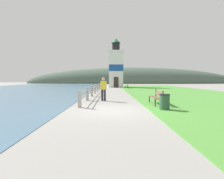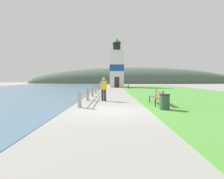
# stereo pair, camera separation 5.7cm
# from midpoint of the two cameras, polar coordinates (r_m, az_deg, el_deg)

# --- Properties ---
(ground_plane) EXTENTS (160.00, 160.00, 0.00)m
(ground_plane) POSITION_cam_midpoint_polar(r_m,az_deg,el_deg) (8.85, -0.18, -6.92)
(ground_plane) COLOR gray
(grass_verge) EXTENTS (12.00, 41.14, 0.06)m
(grass_verge) POSITION_cam_midpoint_polar(r_m,az_deg,el_deg) (23.81, 19.14, -0.54)
(grass_verge) COLOR #4C8E38
(grass_verge) RESTS_ON ground_plane
(seawall_railing) EXTENTS (0.18, 22.49, 0.96)m
(seawall_railing) POSITION_cam_midpoint_polar(r_m,az_deg,el_deg) (20.96, -5.07, 0.54)
(seawall_railing) COLOR #A8A399
(seawall_railing) RESTS_ON ground_plane
(park_bench_near) EXTENTS (0.55, 1.91, 0.94)m
(park_bench_near) POSITION_cam_midpoint_polar(r_m,az_deg,el_deg) (10.95, 14.39, -2.19)
(park_bench_near) COLOR brown
(park_bench_near) RESTS_ON ground_plane
(park_bench_midway) EXTENTS (0.61, 1.84, 0.94)m
(park_bench_midway) POSITION_cam_midpoint_polar(r_m,az_deg,el_deg) (30.19, 5.04, 1.39)
(park_bench_midway) COLOR brown
(park_bench_midway) RESTS_ON ground_plane
(lighthouse) EXTENTS (3.10, 3.10, 9.45)m
(lighthouse) POSITION_cam_midpoint_polar(r_m,az_deg,el_deg) (34.45, 1.39, 7.47)
(lighthouse) COLOR white
(lighthouse) RESTS_ON ground_plane
(person_strolling) EXTENTS (0.44, 0.27, 1.71)m
(person_strolling) POSITION_cam_midpoint_polar(r_m,az_deg,el_deg) (12.67, -2.77, 0.41)
(person_strolling) COLOR #28282D
(person_strolling) RESTS_ON ground_plane
(trash_bin) EXTENTS (0.54, 0.54, 0.84)m
(trash_bin) POSITION_cam_midpoint_polar(r_m,az_deg,el_deg) (9.17, 16.74, -4.02)
(trash_bin) COLOR #2D5138
(trash_bin) RESTS_ON ground_plane
(distant_hillside) EXTENTS (80.00, 16.00, 12.00)m
(distant_hillside) POSITION_cam_midpoint_polar(r_m,az_deg,el_deg) (66.63, 6.71, 2.00)
(distant_hillside) COLOR #475B4C
(distant_hillside) RESTS_ON ground_plane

